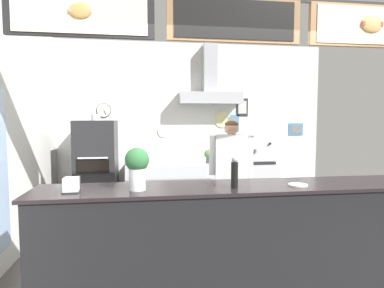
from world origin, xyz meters
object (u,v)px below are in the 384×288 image
object	(u,v)px
shop_worker	(231,179)
espresso_machine	(256,148)
potted_rosemary	(209,155)
napkin_holder	(72,185)
potted_oregano	(239,154)
basil_vase	(137,167)
pepper_grinder	(235,173)
condiment_plate	(298,185)
pizza_oven	(97,171)

from	to	relation	value
shop_worker	espresso_machine	bearing A→B (deg)	-108.73
potted_rosemary	napkin_holder	world-z (taller)	napkin_holder
shop_worker	potted_rosemary	xyz separation A→B (m)	(-0.01, 1.40, 0.16)
potted_oregano	basil_vase	xyz separation A→B (m)	(-1.68, -2.72, 0.21)
napkin_holder	shop_worker	bearing A→B (deg)	37.54
pepper_grinder	condiment_plate	xyz separation A→B (m)	(0.59, 0.02, -0.13)
potted_oregano	condiment_plate	xyz separation A→B (m)	(-0.27, -2.74, 0.03)
shop_worker	espresso_machine	world-z (taller)	shop_worker
pizza_oven	basil_vase	distance (m)	2.74
potted_rosemary	shop_worker	bearing A→B (deg)	-89.78
shop_worker	potted_rosemary	distance (m)	1.41
potted_oregano	pepper_grinder	bearing A→B (deg)	-107.25
espresso_machine	napkin_holder	distance (m)	3.70
shop_worker	pepper_grinder	world-z (taller)	shop_worker
potted_oregano	napkin_holder	bearing A→B (deg)	-129.05
espresso_machine	potted_oregano	size ratio (longest dim) A/B	2.12
shop_worker	napkin_holder	xyz separation A→B (m)	(-1.68, -1.29, 0.24)
pizza_oven	condiment_plate	distance (m)	3.39
pepper_grinder	potted_rosemary	bearing A→B (deg)	83.18
espresso_machine	shop_worker	bearing A→B (deg)	-120.46
pizza_oven	shop_worker	bearing A→B (deg)	-35.20
pepper_grinder	basil_vase	xyz separation A→B (m)	(-0.82, 0.04, 0.06)
pizza_oven	condiment_plate	size ratio (longest dim) A/B	10.28
pizza_oven	basil_vase	bearing A→B (deg)	-74.88
pizza_oven	potted_rosemary	bearing A→B (deg)	2.77
pepper_grinder	napkin_holder	world-z (taller)	pepper_grinder
potted_rosemary	basil_vase	bearing A→B (deg)	-113.10
pepper_grinder	basil_vase	distance (m)	0.83
pepper_grinder	potted_oregano	bearing A→B (deg)	72.75
pepper_grinder	condiment_plate	world-z (taller)	pepper_grinder
pepper_grinder	napkin_holder	bearing A→B (deg)	178.34
napkin_holder	condiment_plate	size ratio (longest dim) A/B	0.86
shop_worker	potted_rosemary	bearing A→B (deg)	-78.05
basil_vase	condiment_plate	bearing A→B (deg)	-0.83
potted_rosemary	napkin_holder	size ratio (longest dim) A/B	1.66
potted_rosemary	basil_vase	distance (m)	2.94
potted_rosemary	napkin_holder	distance (m)	3.18
pizza_oven	shop_worker	world-z (taller)	pizza_oven
napkin_holder	basil_vase	world-z (taller)	basil_vase
napkin_holder	potted_oregano	bearing A→B (deg)	50.95
pepper_grinder	espresso_machine	bearing A→B (deg)	67.04
pizza_oven	espresso_machine	bearing A→B (deg)	2.15
shop_worker	pepper_grinder	xyz separation A→B (m)	(-0.33, -1.33, 0.32)
potted_oregano	pepper_grinder	world-z (taller)	pepper_grinder
shop_worker	basil_vase	size ratio (longest dim) A/B	4.59
napkin_holder	basil_vase	distance (m)	0.54
potted_rosemary	condiment_plate	bearing A→B (deg)	-84.49
condiment_plate	basil_vase	world-z (taller)	basil_vase
basil_vase	napkin_holder	bearing A→B (deg)	179.76
potted_rosemary	pepper_grinder	xyz separation A→B (m)	(-0.33, -2.74, 0.16)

